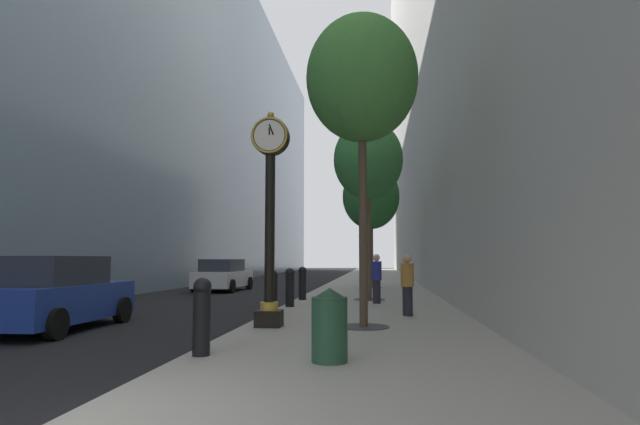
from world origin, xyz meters
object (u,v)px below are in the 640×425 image
object	(u,v)px
bollard_nearest	(202,314)
street_tree_mid_far	(371,197)
bollard_third	(272,292)
bollard_fifth	(302,282)
bollard_fourth	(290,286)
pedestrian_by_clock	(407,283)
street_tree_mid_near	(368,160)
pedestrian_walking	(377,277)
car_white_near	(223,275)
trash_bin	(330,324)
car_blue_mid	(53,294)
street_tree_near	(362,80)
street_clock	(270,206)

from	to	relation	value
bollard_nearest	street_tree_mid_far	size ratio (longest dim) A/B	0.19
bollard_third	bollard_fifth	bearing A→B (deg)	90.00
bollard_nearest	bollard_fourth	bearing A→B (deg)	90.00
bollard_fifth	pedestrian_by_clock	bearing A→B (deg)	-53.83
bollard_fifth	street_tree_mid_near	bearing A→B (deg)	8.11
street_tree_mid_near	bollard_third	bearing A→B (deg)	-112.90
pedestrian_by_clock	street_tree_mid_far	bearing A→B (deg)	94.92
bollard_nearest	pedestrian_walking	xyz separation A→B (m)	(2.64, 9.36, 0.23)
bollard_nearest	car_white_near	size ratio (longest dim) A/B	0.26
pedestrian_by_clock	car_white_near	xyz separation A→B (m)	(-8.41, 11.38, -0.20)
bollard_fifth	trash_bin	xyz separation A→B (m)	(1.99, -10.83, -0.08)
bollard_fourth	bollard_third	bearing A→B (deg)	-90.00
trash_bin	street_tree_mid_far	bearing A→B (deg)	88.81
pedestrian_by_clock	car_blue_mid	bearing A→B (deg)	-162.03
street_tree_near	car_white_near	distance (m)	16.29
trash_bin	car_blue_mid	world-z (taller)	car_blue_mid
bollard_third	bollard_fifth	world-z (taller)	same
street_clock	bollard_fourth	xyz separation A→B (m)	(-0.33, 4.55, -2.00)
street_tree_mid_far	car_blue_mid	bearing A→B (deg)	-114.89
trash_bin	bollard_third	bearing A→B (deg)	109.76
street_tree_near	street_tree_mid_near	size ratio (longest dim) A/B	1.06
bollard_nearest	pedestrian_by_clock	size ratio (longest dim) A/B	0.75
bollard_third	bollard_fourth	distance (m)	2.64
street_tree_mid_far	car_blue_mid	world-z (taller)	street_tree_mid_far
trash_bin	car_blue_mid	size ratio (longest dim) A/B	0.25
bollard_fifth	car_blue_mid	world-z (taller)	car_blue_mid
bollard_nearest	street_tree_mid_near	xyz separation A→B (m)	(2.37, 10.91, 4.44)
bollard_fourth	street_tree_near	bearing A→B (deg)	-61.70
street_clock	car_blue_mid	bearing A→B (deg)	-178.48
bollard_nearest	bollard_fourth	size ratio (longest dim) A/B	1.00
bollard_fifth	street_clock	bearing A→B (deg)	-87.39
bollard_nearest	pedestrian_by_clock	xyz separation A→B (m)	(3.45, 5.85, 0.21)
bollard_third	street_tree_near	bearing A→B (deg)	-36.67
street_tree_mid_near	trash_bin	world-z (taller)	street_tree_mid_near
trash_bin	car_white_near	xyz separation A→B (m)	(-6.95, 17.49, 0.09)
pedestrian_by_clock	street_clock	bearing A→B (deg)	-141.48
bollard_nearest	car_white_near	bearing A→B (deg)	106.07
street_tree_mid_far	trash_bin	xyz separation A→B (m)	(-0.38, -18.55, -4.05)
bollard_nearest	pedestrian_by_clock	distance (m)	6.80
bollard_fifth	pedestrian_by_clock	distance (m)	5.84
street_clock	car_white_near	distance (m)	14.97
street_tree_mid_near	street_tree_mid_far	world-z (taller)	street_tree_mid_near
bollard_nearest	bollard_fifth	distance (m)	10.57
pedestrian_by_clock	pedestrian_walking	bearing A→B (deg)	102.91
bollard_nearest	car_blue_mid	xyz separation A→B (m)	(-4.61, 3.24, 0.05)
street_tree_mid_far	car_blue_mid	size ratio (longest dim) A/B	1.50
street_clock	street_tree_near	size ratio (longest dim) A/B	0.69
bollard_third	bollard_fifth	size ratio (longest dim) A/B	1.00
bollard_fifth	pedestrian_walking	size ratio (longest dim) A/B	0.73
street_tree_mid_near	pedestrian_walking	xyz separation A→B (m)	(0.27, -1.55, -4.21)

